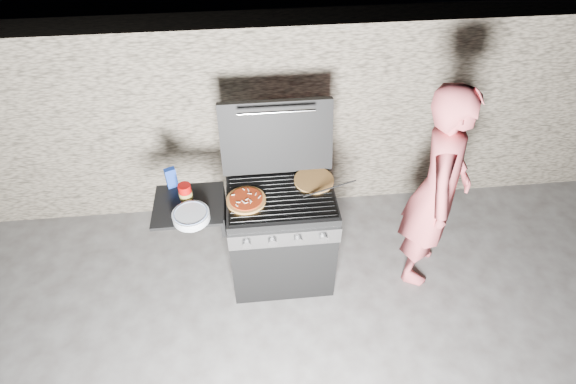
{
  "coord_description": "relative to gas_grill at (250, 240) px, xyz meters",
  "views": [
    {
      "loc": [
        -0.19,
        -2.36,
        3.16
      ],
      "look_at": [
        0.05,
        0.0,
        0.95
      ],
      "focal_mm": 28.0,
      "sensor_mm": 36.0,
      "label": 1
    }
  ],
  "objects": [
    {
      "name": "pizza_topped",
      "position": [
        -0.0,
        -0.02,
        0.47
      ],
      "size": [
        0.33,
        0.33,
        0.03
      ],
      "primitive_type": null,
      "rotation": [
        0.0,
        0.0,
        0.18
      ],
      "color": "tan",
      "rests_on": "gas_grill"
    },
    {
      "name": "plate_stack",
      "position": [
        -0.39,
        -0.15,
        0.48
      ],
      "size": [
        0.34,
        0.34,
        0.06
      ],
      "primitive_type": "cylinder",
      "rotation": [
        0.0,
        0.0,
        0.42
      ],
      "color": "silver",
      "rests_on": "gas_grill"
    },
    {
      "name": "stone_wall",
      "position": [
        0.25,
        1.05,
        0.44
      ],
      "size": [
        8.0,
        0.35,
        1.8
      ],
      "primitive_type": "cube",
      "color": "tan",
      "rests_on": "ground"
    },
    {
      "name": "person",
      "position": [
        1.42,
        -0.03,
        0.43
      ],
      "size": [
        0.65,
        0.76,
        1.77
      ],
      "primitive_type": "imported",
      "rotation": [
        0.0,
        0.0,
        1.15
      ],
      "color": "#DB5A5F",
      "rests_on": "ground"
    },
    {
      "name": "ground",
      "position": [
        0.25,
        0.0,
        -0.46
      ],
      "size": [
        50.0,
        50.0,
        0.0
      ],
      "primitive_type": "plane",
      "color": "#403C38"
    },
    {
      "name": "tongs",
      "position": [
        0.61,
        0.0,
        0.5
      ],
      "size": [
        0.4,
        0.07,
        0.08
      ],
      "primitive_type": "cylinder",
      "rotation": [
        0.0,
        1.4,
        0.15
      ],
      "color": "black",
      "rests_on": "gas_grill"
    },
    {
      "name": "gas_grill",
      "position": [
        0.0,
        0.0,
        0.0
      ],
      "size": [
        1.34,
        0.79,
        0.91
      ],
      "primitive_type": null,
      "color": "black",
      "rests_on": "ground"
    },
    {
      "name": "blue_carton",
      "position": [
        -0.55,
        0.2,
        0.53
      ],
      "size": [
        0.09,
        0.07,
        0.17
      ],
      "primitive_type": "cube",
      "rotation": [
        0.0,
        0.0,
        0.38
      ],
      "color": "navy",
      "rests_on": "gas_grill"
    },
    {
      "name": "sauce_jar",
      "position": [
        -0.43,
        0.04,
        0.52
      ],
      "size": [
        0.11,
        0.11,
        0.14
      ],
      "primitive_type": "cylinder",
      "rotation": [
        0.0,
        0.0,
        0.19
      ],
      "color": "#9A0A08",
      "rests_on": "gas_grill"
    },
    {
      "name": "pizza_plain",
      "position": [
        0.51,
        0.14,
        0.46
      ],
      "size": [
        0.35,
        0.35,
        0.02
      ],
      "primitive_type": "cylinder",
      "rotation": [
        0.0,
        0.0,
        0.19
      ],
      "color": "#E1A44C",
      "rests_on": "gas_grill"
    }
  ]
}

